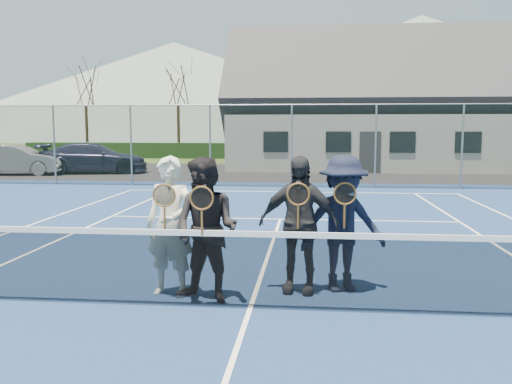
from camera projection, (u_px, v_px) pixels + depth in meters
The scene contains 21 objects.
ground at pixel (296, 173), 26.24m from camera, with size 220.00×220.00×0.00m, color #364C1B.
court_surface at pixel (250, 310), 6.48m from camera, with size 30.00×30.00×0.02m, color navy.
tarmac_carpark at pixel (215, 172), 26.64m from camera, with size 40.00×12.00×0.01m, color black.
hedge_row at pixel (301, 151), 38.03m from camera, with size 40.00×1.20×1.10m, color black.
hill_west at pixel (174, 91), 101.77m from camera, with size 110.00×110.00×18.00m, color slate.
hill_centre at pixel (420, 78), 97.03m from camera, with size 120.00×120.00×22.00m, color slate.
car_a at pixel (25, 159), 27.00m from camera, with size 1.46×3.63×1.24m, color black.
car_b at pixel (17, 160), 24.95m from camera, with size 1.46×4.20×1.38m, color gray.
car_c at pixel (94, 158), 25.88m from camera, with size 2.03×5.00×1.45m, color #1B1D37.
court_markings at pixel (250, 308), 6.48m from camera, with size 11.03×23.83×0.01m.
tennis_net at pixel (250, 266), 6.41m from camera, with size 11.68×0.08×1.10m.
perimeter_fence at pixel (292, 146), 19.64m from camera, with size 30.07×0.07×3.02m.
clubhouse at pixel (373, 94), 29.32m from camera, with size 15.60×8.20×7.70m.
tree_a at pixel (85, 79), 40.00m from camera, with size 3.20×3.20×7.77m.
tree_b at pixel (178, 78), 39.30m from camera, with size 3.20×3.20×7.77m.
tree_c at pixel (330, 76), 38.20m from camera, with size 3.20×3.20×7.77m.
tree_d at pixel (477, 75), 37.19m from camera, with size 3.20×3.20×7.77m.
player_a at pixel (170, 226), 6.94m from camera, with size 0.72×0.55×1.80m.
player_b at pixel (206, 230), 6.68m from camera, with size 1.05×0.93×1.80m.
player_c at pixel (298, 224), 7.06m from camera, with size 1.11×0.59×1.80m.
player_d at pixel (343, 224), 7.12m from camera, with size 1.31×0.98×1.80m.
Camera 1 is at (0.70, -6.23, 2.17)m, focal length 38.00 mm.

